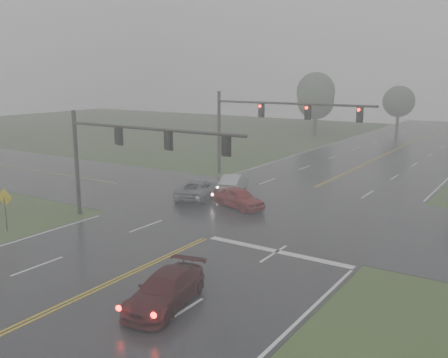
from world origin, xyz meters
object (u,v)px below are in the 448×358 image
Objects in this scene: sedan_maroon at (166,306)px; sedan_silver at (234,191)px; signal_gantry_near at (121,147)px; sedan_red at (239,208)px; car_grey at (199,198)px; signal_gantry_far at (263,118)px.

sedan_silver is at bearing 103.04° from sedan_maroon.
sedan_silver is 0.32× the size of signal_gantry_near.
sedan_red is 0.32× the size of signal_gantry_near.
signal_gantry_near reaches higher than car_grey.
sedan_red is at bearing -70.24° from signal_gantry_far.
car_grey reaches higher than sedan_silver.
car_grey reaches higher than sedan_maroon.
sedan_red is 5.32m from sedan_silver.
sedan_red reaches higher than sedan_silver.
sedan_maroon is 20.95m from sedan_silver.
sedan_red is 1.01× the size of sedan_silver.
signal_gantry_near is at bearing 72.87° from car_grey.
signal_gantry_near is (-9.67, 7.46, 4.98)m from sedan_maroon.
car_grey is 10.64m from signal_gantry_far.
sedan_red reaches higher than sedan_maroon.
car_grey is at bearing -93.63° from signal_gantry_far.
signal_gantry_far reaches higher than signal_gantry_near.
sedan_red reaches higher than car_grey.
sedan_silver is at bearing 53.53° from sedan_red.
signal_gantry_near is at bearing -91.92° from signal_gantry_far.
car_grey is 9.50m from signal_gantry_near.
sedan_red is 0.29× the size of signal_gantry_far.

